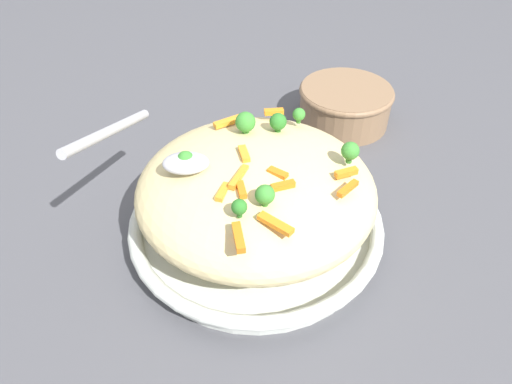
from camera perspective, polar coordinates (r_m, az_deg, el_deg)
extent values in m
plane|color=#4C4C51|center=(0.66, 0.00, -5.38)|extent=(2.40, 2.40, 0.00)
cylinder|color=silver|center=(0.65, 0.00, -4.70)|extent=(0.32, 0.32, 0.02)
torus|color=silver|center=(0.63, 0.00, -3.42)|extent=(0.34, 0.34, 0.02)
torus|color=black|center=(0.63, 0.00, -3.18)|extent=(0.33, 0.33, 0.00)
ellipsoid|color=#DBC689|center=(0.60, 0.00, 0.39)|extent=(0.31, 0.30, 0.10)
cube|color=orange|center=(0.53, 3.33, 0.78)|extent=(0.03, 0.02, 0.01)
cube|color=orange|center=(0.54, 11.19, 0.43)|extent=(0.03, 0.03, 0.01)
cube|color=orange|center=(0.49, 2.40, -3.91)|extent=(0.04, 0.04, 0.01)
cube|color=orange|center=(0.54, 2.68, 2.33)|extent=(0.03, 0.02, 0.01)
cube|color=orange|center=(0.54, -2.13, 1.86)|extent=(0.02, 0.04, 0.01)
cube|color=orange|center=(0.64, -3.48, 8.61)|extent=(0.04, 0.03, 0.01)
cube|color=orange|center=(0.57, -1.47, 4.67)|extent=(0.02, 0.03, 0.01)
cube|color=orange|center=(0.66, 2.21, 9.80)|extent=(0.03, 0.01, 0.01)
cube|color=orange|center=(0.52, -1.79, 0.28)|extent=(0.01, 0.03, 0.01)
cube|color=orange|center=(0.56, 11.01, 2.35)|extent=(0.03, 0.02, 0.01)
cube|color=orange|center=(0.47, -2.15, -5.57)|extent=(0.01, 0.04, 0.01)
cube|color=orange|center=(0.52, -4.08, 0.02)|extent=(0.02, 0.03, 0.01)
cylinder|color=#296820|center=(0.50, -2.04, -2.67)|extent=(0.01, 0.01, 0.01)
sphere|color=#2D7A28|center=(0.49, -2.07, -1.84)|extent=(0.02, 0.02, 0.02)
cylinder|color=#377928|center=(0.62, -1.28, 7.54)|extent=(0.01, 0.01, 0.01)
sphere|color=#3D8E33|center=(0.61, -1.30, 8.58)|extent=(0.03, 0.03, 0.03)
cylinder|color=#377928|center=(0.51, 1.09, -1.30)|extent=(0.01, 0.01, 0.01)
sphere|color=#3D8E33|center=(0.50, 1.11, -0.32)|extent=(0.02, 0.02, 0.02)
cylinder|color=#377928|center=(0.58, 11.28, 4.10)|extent=(0.01, 0.01, 0.01)
sphere|color=#3D8E33|center=(0.57, 11.44, 5.08)|extent=(0.02, 0.02, 0.02)
cylinder|color=#377928|center=(0.64, 5.23, 8.74)|extent=(0.01, 0.01, 0.01)
sphere|color=#3D8E33|center=(0.64, 5.28, 9.46)|extent=(0.02, 0.02, 0.02)
cylinder|color=#377928|center=(0.56, -8.51, 3.12)|extent=(0.01, 0.01, 0.01)
sphere|color=#3D8E33|center=(0.56, -8.62, 4.02)|extent=(0.02, 0.02, 0.02)
cylinder|color=#296820|center=(0.62, 2.69, 7.65)|extent=(0.01, 0.01, 0.01)
sphere|color=#2D7A28|center=(0.62, 2.72, 8.62)|extent=(0.02, 0.02, 0.02)
ellipsoid|color=#B7B7BC|center=(0.56, -8.59, 3.55)|extent=(0.06, 0.04, 0.02)
cylinder|color=#B7B7BC|center=(0.58, -17.49, 7.14)|extent=(0.06, 0.18, 0.07)
cylinder|color=#8C6B4C|center=(0.88, 10.81, 10.37)|extent=(0.16, 0.16, 0.07)
torus|color=#8C6B4C|center=(0.87, 11.05, 11.99)|extent=(0.17, 0.17, 0.01)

